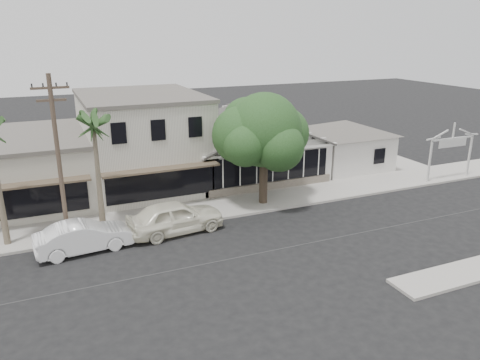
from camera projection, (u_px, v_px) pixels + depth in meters
name	position (u px, v px, depth m)	size (l,w,h in m)	color
ground	(260.00, 253.00, 24.15)	(140.00, 140.00, 0.00)	black
sidewalk_north	(85.00, 228.00, 26.99)	(90.00, 3.50, 0.15)	#9E9991
corner_shop	(249.00, 144.00, 36.14)	(10.40, 8.60, 5.10)	white
side_cottage	(344.00, 150.00, 38.73)	(6.00, 6.00, 3.00)	white
arch_sign	(453.00, 140.00, 34.78)	(4.12, 0.12, 3.95)	white
row_building_near	(143.00, 142.00, 33.81)	(8.00, 10.00, 6.50)	beige
row_building_midnear	(8.00, 172.00, 30.76)	(10.00, 10.00, 4.20)	beige
utility_pole	(58.00, 157.00, 23.82)	(1.80, 0.24, 9.00)	brown
car_0	(175.00, 217.00, 26.36)	(2.20, 5.48, 1.87)	white
car_1	(84.00, 237.00, 24.14)	(1.70, 4.87, 1.60)	white
shade_tree	(262.00, 132.00, 29.58)	(6.63, 5.99, 7.36)	#423628
palm_east	(93.00, 124.00, 25.00)	(2.70, 2.70, 7.27)	#726651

